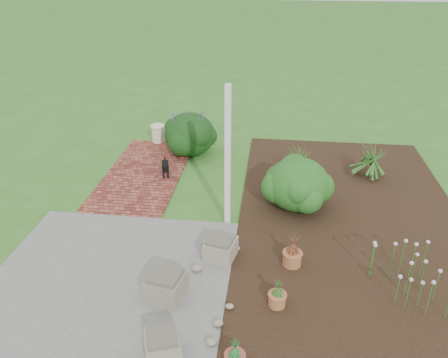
# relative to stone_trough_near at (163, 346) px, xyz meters

# --- Properties ---
(ground) EXTENTS (80.00, 80.00, 0.00)m
(ground) POSITION_rel_stone_trough_near_xyz_m (0.13, 2.91, -0.18)
(ground) COLOR #376720
(ground) RESTS_ON ground
(concrete_patio) EXTENTS (3.50, 3.50, 0.04)m
(concrete_patio) POSITION_rel_stone_trough_near_xyz_m (-1.12, 1.16, -0.16)
(concrete_patio) COLOR slate
(concrete_patio) RESTS_ON ground
(brick_path) EXTENTS (1.60, 3.50, 0.04)m
(brick_path) POSITION_rel_stone_trough_near_xyz_m (-1.57, 4.66, -0.16)
(brick_path) COLOR maroon
(brick_path) RESTS_ON ground
(garden_bed) EXTENTS (4.00, 7.00, 0.03)m
(garden_bed) POSITION_rel_stone_trough_near_xyz_m (2.63, 3.41, -0.16)
(garden_bed) COLOR black
(garden_bed) RESTS_ON ground
(veranda_post) EXTENTS (0.10, 0.10, 2.50)m
(veranda_post) POSITION_rel_stone_trough_near_xyz_m (0.43, 3.01, 1.07)
(veranda_post) COLOR white
(veranda_post) RESTS_ON ground
(stone_trough_near) EXTENTS (0.52, 0.52, 0.27)m
(stone_trough_near) POSITION_rel_stone_trough_near_xyz_m (0.00, 0.00, 0.00)
(stone_trough_near) COLOR gray
(stone_trough_near) RESTS_ON concrete_patio
(stone_trough_mid) EXTENTS (0.58, 0.58, 0.32)m
(stone_trough_mid) POSITION_rel_stone_trough_near_xyz_m (-0.20, 1.00, 0.03)
(stone_trough_mid) COLOR #796C5D
(stone_trough_mid) RESTS_ON concrete_patio
(stone_trough_far) EXTENTS (0.53, 0.53, 0.30)m
(stone_trough_far) POSITION_rel_stone_trough_near_xyz_m (0.44, 1.94, 0.01)
(stone_trough_far) COLOR gray
(stone_trough_far) RESTS_ON concrete_patio
(black_dog) EXTENTS (0.22, 0.46, 0.40)m
(black_dog) POSITION_rel_stone_trough_near_xyz_m (-1.06, 4.54, 0.10)
(black_dog) COLOR black
(black_dog) RESTS_ON brick_path
(cream_ceramic_urn) EXTENTS (0.41, 0.41, 0.42)m
(cream_ceramic_urn) POSITION_rel_stone_trough_near_xyz_m (-1.70, 6.39, 0.07)
(cream_ceramic_urn) COLOR beige
(cream_ceramic_urn) RESTS_ON brick_path
(evergreen_shrub) EXTENTS (1.50, 1.50, 0.99)m
(evergreen_shrub) POSITION_rel_stone_trough_near_xyz_m (1.66, 3.65, 0.35)
(evergreen_shrub) COLOR #18410F
(evergreen_shrub) RESTS_ON garden_bed
(agapanthus_clump_back) EXTENTS (1.20, 1.20, 0.86)m
(agapanthus_clump_back) POSITION_rel_stone_trough_near_xyz_m (3.21, 5.07, 0.29)
(agapanthus_clump_back) COLOR #114119
(agapanthus_clump_back) RESTS_ON garden_bed
(agapanthus_clump_front) EXTENTS (0.88, 0.88, 0.74)m
(agapanthus_clump_front) POSITION_rel_stone_trough_near_xyz_m (1.72, 5.01, 0.22)
(agapanthus_clump_front) COLOR #0C3A12
(agapanthus_clump_front) RESTS_ON garden_bed
(pink_flower_patch) EXTENTS (1.28, 1.28, 0.66)m
(pink_flower_patch) POSITION_rel_stone_trough_near_xyz_m (3.09, 1.44, 0.18)
(pink_flower_patch) COLOR #113D0F
(pink_flower_patch) RESTS_ON garden_bed
(terracotta_pot_bronze) EXTENTS (0.32, 0.32, 0.23)m
(terracotta_pot_bronze) POSITION_rel_stone_trough_near_xyz_m (1.55, 1.89, -0.03)
(terracotta_pot_bronze) COLOR #A25F37
(terracotta_pot_bronze) RESTS_ON garden_bed
(terracotta_pot_small_left) EXTENTS (0.29, 0.29, 0.19)m
(terracotta_pot_small_left) POSITION_rel_stone_trough_near_xyz_m (1.33, 0.99, -0.05)
(terracotta_pot_small_left) COLOR #A66438
(terracotta_pot_small_left) RESTS_ON garden_bed
(purple_flowering_bush) EXTENTS (1.52, 1.52, 1.01)m
(purple_flowering_bush) POSITION_rel_stone_trough_near_xyz_m (-0.79, 5.87, 0.33)
(purple_flowering_bush) COLOR black
(purple_flowering_bush) RESTS_ON ground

